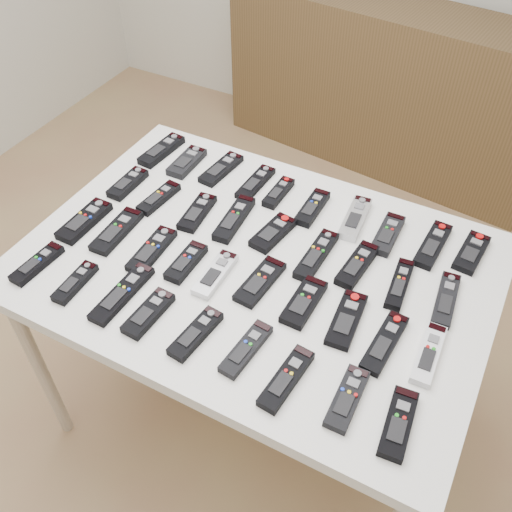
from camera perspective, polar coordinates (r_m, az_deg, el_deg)
The scene contains 41 objects.
ground at distance 2.15m, azimuth -1.55°, elevation -15.99°, with size 4.00×4.00×0.00m, color #93644A.
table at distance 1.59m, azimuth 0.00°, elevation -1.98°, with size 1.25×0.88×0.78m.
sideboard at distance 3.12m, azimuth 12.76°, elevation 16.02°, with size 1.68×0.38×0.84m, color #47351C.
remote_0 at distance 1.95m, azimuth -9.42°, elevation 10.39°, with size 0.06×0.18×0.02m, color black.
remote_1 at distance 1.88m, azimuth -6.93°, elevation 9.31°, with size 0.06×0.16×0.02m, color black.
remote_2 at distance 1.85m, azimuth -3.50°, elevation 8.69°, with size 0.06×0.17×0.02m, color black.
remote_3 at distance 1.79m, azimuth -0.05°, elevation 7.33°, with size 0.05×0.17×0.02m, color black.
remote_4 at distance 1.75m, azimuth 2.26°, elevation 6.36°, with size 0.04×0.14×0.02m, color black.
remote_5 at distance 1.70m, azimuth 5.66°, elevation 4.82°, with size 0.05×0.16×0.02m, color black.
remote_6 at distance 1.68m, azimuth 9.89°, elevation 3.74°, with size 0.05×0.18×0.02m, color #B7B7BC.
remote_7 at distance 1.65m, azimuth 13.03°, elevation 2.13°, with size 0.05×0.17×0.02m, color black.
remote_8 at distance 1.65m, azimuth 17.26°, elevation 1.07°, with size 0.05×0.19×0.02m, color black.
remote_9 at distance 1.66m, azimuth 20.74°, elevation 0.33°, with size 0.06×0.16×0.02m, color black.
remote_10 at distance 1.83m, azimuth -12.70°, elevation 7.09°, with size 0.05×0.15×0.02m, color black.
remote_11 at distance 1.75m, azimuth -9.69°, elevation 5.75°, with size 0.05×0.16×0.02m, color black.
remote_12 at distance 1.69m, azimuth -5.90°, elevation 4.36°, with size 0.05×0.16×0.02m, color black.
remote_13 at distance 1.65m, azimuth -2.20°, elevation 3.74°, with size 0.05×0.19×0.02m, color black.
remote_14 at distance 1.61m, azimuth 1.71°, elevation 2.33°, with size 0.06×0.15×0.02m, color black.
remote_15 at distance 1.55m, azimuth 6.04°, elevation 0.08°, with size 0.05×0.19×0.02m, color black.
remote_16 at distance 1.54m, azimuth 10.08°, elevation -0.88°, with size 0.05×0.17×0.02m, color black.
remote_17 at distance 1.52m, azimuth 14.16°, elevation -2.74°, with size 0.04×0.17×0.02m, color black.
remote_18 at distance 1.52m, azimuth 18.46°, elevation -4.16°, with size 0.05×0.18×0.02m, color black.
remote_19 at distance 1.72m, azimuth -16.79°, elevation 3.39°, with size 0.06×0.18×0.02m, color black.
remote_20 at distance 1.66m, azimuth -13.75°, elevation 2.45°, with size 0.06×0.19×0.02m, color black.
remote_21 at distance 1.59m, azimuth -10.38°, elevation 0.59°, with size 0.06×0.18×0.02m, color black.
remote_22 at distance 1.54m, azimuth -7.00°, elevation -0.62°, with size 0.05×0.15×0.02m, color black.
remote_23 at distance 1.50m, azimuth -4.09°, elevation -1.81°, with size 0.05×0.17×0.02m, color #B7B7BC.
remote_24 at distance 1.48m, azimuth 0.41°, elevation -2.57°, with size 0.06×0.17×0.02m, color black.
remote_25 at distance 1.44m, azimuth 4.81°, elevation -4.60°, with size 0.06×0.16×0.02m, color black.
remote_26 at distance 1.42m, azimuth 9.04°, elevation -6.28°, with size 0.06×0.18×0.02m, color black.
remote_27 at distance 1.39m, azimuth 12.72°, elevation -8.46°, with size 0.05×0.19×0.02m, color black.
remote_28 at distance 1.40m, azimuth 16.88°, elevation -9.37°, with size 0.05×0.18×0.02m, color silver.
remote_29 at distance 1.63m, azimuth -21.04°, elevation -0.72°, with size 0.05×0.16×0.02m, color black.
remote_30 at distance 1.55m, azimuth -17.63°, elevation -2.54°, with size 0.04×0.14×0.02m, color black.
remote_31 at distance 1.49m, azimuth -13.24°, elevation -3.66°, with size 0.05×0.21×0.02m, color black.
remote_32 at distance 1.43m, azimuth -10.71°, elevation -5.64°, with size 0.05×0.15×0.02m, color black.
remote_33 at distance 1.38m, azimuth -6.05°, elevation -7.72°, with size 0.05×0.16×0.02m, color black.
remote_34 at distance 1.35m, azimuth -1.00°, elevation -9.27°, with size 0.05×0.17×0.02m, color black.
remote_35 at distance 1.30m, azimuth 3.05°, elevation -12.14°, with size 0.05×0.18×0.02m, color black.
remote_36 at distance 1.29m, azimuth 9.10°, elevation -13.88°, with size 0.05×0.16×0.02m, color black.
remote_37 at distance 1.28m, azimuth 14.05°, elevation -15.93°, with size 0.05×0.17×0.02m, color black.
Camera 1 is at (0.54, -0.89, 1.89)m, focal length 40.00 mm.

